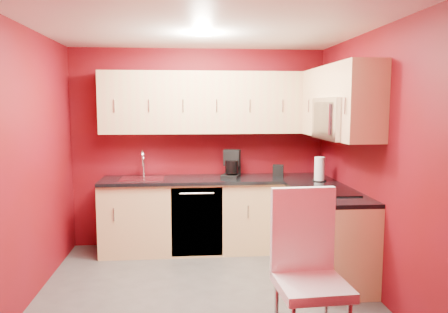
{
  "coord_description": "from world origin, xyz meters",
  "views": [
    {
      "loc": [
        -0.17,
        -4.08,
        1.79
      ],
      "look_at": [
        0.24,
        0.55,
        1.25
      ],
      "focal_mm": 35.0,
      "sensor_mm": 36.0,
      "label": 1
    }
  ],
  "objects": [
    {
      "name": "floor",
      "position": [
        0.0,
        0.0,
        0.0
      ],
      "size": [
        3.2,
        3.2,
        0.0
      ],
      "primitive_type": "plane",
      "color": "#504D4B",
      "rests_on": "ground"
    },
    {
      "name": "ceiling",
      "position": [
        0.0,
        0.0,
        2.5
      ],
      "size": [
        3.2,
        3.2,
        0.0
      ],
      "primitive_type": "plane",
      "rotation": [
        3.14,
        0.0,
        0.0
      ],
      "color": "white",
      "rests_on": "wall_back"
    },
    {
      "name": "wall_back",
      "position": [
        0.0,
        1.5,
        1.25
      ],
      "size": [
        3.2,
        0.0,
        3.2
      ],
      "primitive_type": "plane",
      "rotation": [
        1.57,
        0.0,
        0.0
      ],
      "color": "maroon",
      "rests_on": "floor"
    },
    {
      "name": "wall_front",
      "position": [
        0.0,
        -1.5,
        1.25
      ],
      "size": [
        3.2,
        0.0,
        3.2
      ],
      "primitive_type": "plane",
      "rotation": [
        -1.57,
        0.0,
        0.0
      ],
      "color": "maroon",
      "rests_on": "floor"
    },
    {
      "name": "wall_left",
      "position": [
        -1.6,
        0.0,
        1.25
      ],
      "size": [
        0.0,
        3.0,
        3.0
      ],
      "primitive_type": "plane",
      "rotation": [
        1.57,
        0.0,
        1.57
      ],
      "color": "maroon",
      "rests_on": "floor"
    },
    {
      "name": "wall_right",
      "position": [
        1.6,
        0.0,
        1.25
      ],
      "size": [
        0.0,
        3.0,
        3.0
      ],
      "primitive_type": "plane",
      "rotation": [
        1.57,
        0.0,
        -1.57
      ],
      "color": "maroon",
      "rests_on": "floor"
    },
    {
      "name": "base_cabinets_back",
      "position": [
        0.2,
        1.2,
        0.43
      ],
      "size": [
        2.8,
        0.6,
        0.87
      ],
      "primitive_type": "cube",
      "color": "#D2B778",
      "rests_on": "floor"
    },
    {
      "name": "base_cabinets_right",
      "position": [
        1.3,
        0.25,
        0.43
      ],
      "size": [
        0.6,
        1.3,
        0.87
      ],
      "primitive_type": "cube",
      "color": "#D2B778",
      "rests_on": "floor"
    },
    {
      "name": "countertop_back",
      "position": [
        0.2,
        1.19,
        0.89
      ],
      "size": [
        2.8,
        0.63,
        0.04
      ],
      "primitive_type": "cube",
      "color": "black",
      "rests_on": "base_cabinets_back"
    },
    {
      "name": "countertop_right",
      "position": [
        1.29,
        0.23,
        0.89
      ],
      "size": [
        0.63,
        1.27,
        0.04
      ],
      "primitive_type": "cube",
      "color": "black",
      "rests_on": "base_cabinets_right"
    },
    {
      "name": "upper_cabinets_back",
      "position": [
        0.2,
        1.32,
        1.83
      ],
      "size": [
        2.8,
        0.35,
        0.75
      ],
      "primitive_type": "cube",
      "color": "tan",
      "rests_on": "wall_back"
    },
    {
      "name": "upper_cabinets_right",
      "position": [
        1.42,
        0.44,
        1.89
      ],
      "size": [
        0.35,
        1.55,
        0.75
      ],
      "color": "tan",
      "rests_on": "wall_right"
    },
    {
      "name": "microwave",
      "position": [
        1.39,
        0.2,
        1.66
      ],
      "size": [
        0.42,
        0.76,
        0.42
      ],
      "color": "silver",
      "rests_on": "upper_cabinets_right"
    },
    {
      "name": "cooktop",
      "position": [
        1.28,
        0.2,
        0.92
      ],
      "size": [
        0.5,
        0.55,
        0.01
      ],
      "primitive_type": "cube",
      "color": "black",
      "rests_on": "countertop_right"
    },
    {
      "name": "sink",
      "position": [
        -0.7,
        1.2,
        0.94
      ],
      "size": [
        0.52,
        0.42,
        0.35
      ],
      "color": "silver",
      "rests_on": "countertop_back"
    },
    {
      "name": "dishwasher_front",
      "position": [
        -0.05,
        0.91,
        0.43
      ],
      "size": [
        0.6,
        0.02,
        0.82
      ],
      "primitive_type": "cube",
      "color": "black",
      "rests_on": "base_cabinets_back"
    },
    {
      "name": "downlight",
      "position": [
        0.0,
        0.3,
        2.48
      ],
      "size": [
        0.2,
        0.2,
        0.01
      ],
      "primitive_type": "cylinder",
      "color": "white",
      "rests_on": "ceiling"
    },
    {
      "name": "coffee_maker",
      "position": [
        0.38,
        1.22,
        1.08
      ],
      "size": [
        0.28,
        0.32,
        0.33
      ],
      "primitive_type": null,
      "rotation": [
        0.0,
        0.0,
        -0.34
      ],
      "color": "black",
      "rests_on": "countertop_back"
    },
    {
      "name": "napkin_holder",
      "position": [
        0.98,
        1.24,
        0.98
      ],
      "size": [
        0.16,
        0.16,
        0.14
      ],
      "primitive_type": null,
      "rotation": [
        0.0,
        0.0,
        -0.26
      ],
      "color": "black",
      "rests_on": "countertop_back"
    },
    {
      "name": "paper_towel",
      "position": [
        1.38,
        0.85,
        1.05
      ],
      "size": [
        0.17,
        0.17,
        0.28
      ],
      "primitive_type": null,
      "rotation": [
        0.0,
        0.0,
        0.03
      ],
      "color": "white",
      "rests_on": "countertop_right"
    },
    {
      "name": "dining_chair",
      "position": [
        0.7,
        -1.2,
        0.6
      ],
      "size": [
        0.51,
        0.53,
        1.19
      ],
      "primitive_type": null,
      "rotation": [
        0.0,
        0.0,
        0.06
      ],
      "color": "white",
      "rests_on": "floor"
    }
  ]
}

